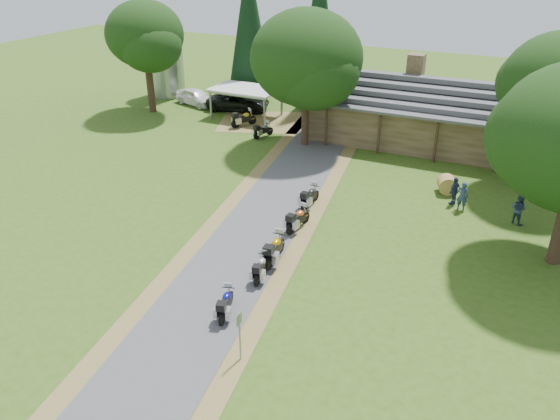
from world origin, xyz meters
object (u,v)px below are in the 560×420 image
at_px(silo, 165,59).
at_px(motorcycle_carport_b, 263,129).
at_px(car_white_sedan, 196,95).
at_px(hay_bale, 447,185).
at_px(car_dark_suv, 238,98).
at_px(motorcycle_row_b, 261,266).
at_px(lodge, 449,111).
at_px(motorcycle_carport_a, 244,118).
at_px(motorcycle_row_d, 298,218).
at_px(motorcycle_row_a, 226,302).
at_px(motorcycle_row_c, 275,248).
at_px(motorcycle_row_e, 310,196).
at_px(carport, 246,102).

xyz_separation_m(silo, motorcycle_carport_b, (14.07, -7.21, -2.84)).
distance_m(car_white_sedan, motorcycle_carport_b, 11.11).
height_order(car_white_sedan, hay_bale, car_white_sedan).
bearing_deg(car_dark_suv, motorcycle_row_b, -159.94).
bearing_deg(motorcycle_row_b, car_dark_suv, 20.14).
height_order(lodge, motorcycle_row_b, lodge).
bearing_deg(hay_bale, lodge, 100.31).
height_order(silo, car_dark_suv, silo).
distance_m(car_white_sedan, motorcycle_carport_a, 7.96).
bearing_deg(car_white_sedan, motorcycle_row_b, -124.10).
height_order(lodge, motorcycle_row_d, lodge).
distance_m(silo, motorcycle_row_a, 35.97).
distance_m(car_dark_suv, motorcycle_row_b, 26.99).
bearing_deg(motorcycle_carport_b, motorcycle_carport_a, 77.20).
xyz_separation_m(motorcycle_row_b, motorcycle_row_c, (-0.03, 1.55, 0.13)).
distance_m(lodge, motorcycle_row_e, 15.41).
bearing_deg(car_dark_suv, motorcycle_row_a, -163.16).
bearing_deg(motorcycle_row_d, car_white_sedan, 53.74).
xyz_separation_m(carport, motorcycle_row_a, (12.24, -24.82, -0.64)).
xyz_separation_m(silo, motorcycle_row_c, (22.67, -23.22, -2.72)).
relative_size(motorcycle_row_c, motorcycle_row_e, 1.12).
bearing_deg(car_dark_suv, silo, 68.04).
bearing_deg(car_dark_suv, lodge, -103.64).
bearing_deg(motorcycle_row_b, motorcycle_row_a, 167.22).
bearing_deg(lodge, motorcycle_row_b, -101.43).
bearing_deg(motorcycle_row_c, lodge, -17.24).
bearing_deg(motorcycle_carport_a, car_dark_suv, 63.84).
distance_m(motorcycle_row_b, motorcycle_row_c, 1.56).
bearing_deg(silo, carport, -16.24).
distance_m(silo, motorcycle_carport_b, 16.06).
xyz_separation_m(motorcycle_row_d, motorcycle_carport_b, (-8.33, 12.55, -0.05)).
distance_m(car_dark_suv, motorcycle_row_a, 29.60).
relative_size(motorcycle_row_c, motorcycle_carport_a, 1.02).
distance_m(motorcycle_row_b, motorcycle_row_d, 5.03).
height_order(silo, motorcycle_row_a, silo).
xyz_separation_m(car_white_sedan, motorcycle_carport_b, (9.68, -5.43, -0.32)).
distance_m(silo, car_white_sedan, 5.36).
relative_size(silo, motorcycle_row_b, 3.96).
xyz_separation_m(car_white_sedan, motorcycle_row_a, (18.21, -26.06, -0.33)).
relative_size(silo, hay_bale, 6.25).
bearing_deg(carport, motorcycle_row_d, -53.52).
xyz_separation_m(motorcycle_row_a, motorcycle_row_e, (-0.66, 10.95, 0.05)).
xyz_separation_m(motorcycle_row_c, motorcycle_carport_b, (-8.59, 16.01, -0.12)).
bearing_deg(silo, motorcycle_row_e, -37.59).
height_order(lodge, car_white_sedan, lodge).
xyz_separation_m(silo, motorcycle_row_a, (22.60, -27.84, -2.85)).
height_order(car_dark_suv, hay_bale, car_dark_suv).
relative_size(lodge, motorcycle_carport_a, 10.22).
height_order(lodge, motorcycle_row_a, lodge).
height_order(motorcycle_row_e, motorcycle_carport_b, motorcycle_row_e).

